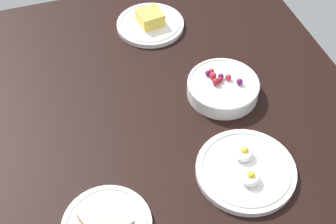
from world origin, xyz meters
The scene contains 5 objects.
dining_table centered at (0.00, 0.00, 2.00)cm, with size 111.79×97.05×4.00cm, color black.
plate_sandwich centered at (23.80, -20.53, 5.40)cm, with size 18.20×18.20×4.52cm.
plate_cheese centered at (-34.60, 5.78, 5.33)cm, with size 19.43×19.43×5.17cm.
plate_eggs centered at (20.31, 11.27, 5.14)cm, with size 21.93×21.93×4.75cm.
bowl_berries centered at (-3.37, 15.50, 6.25)cm, with size 17.98×17.98×5.55cm.
Camera 1 is at (68.95, -22.27, 89.38)cm, focal length 49.51 mm.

